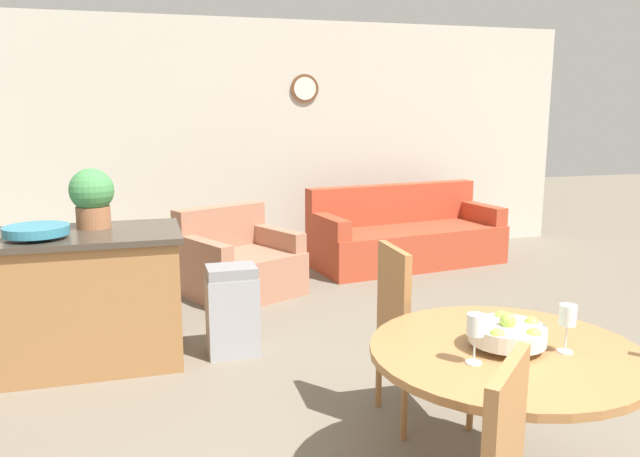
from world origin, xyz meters
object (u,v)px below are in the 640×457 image
at_px(fruit_bowl, 507,333).
at_px(potted_plant, 92,196).
at_px(dining_table, 504,385).
at_px(dining_chair_far_side, 411,328).
at_px(armchair, 238,265).
at_px(wine_glass_left, 475,327).
at_px(wine_glass_right, 568,317).
at_px(trash_bin, 232,310).
at_px(kitchen_island, 72,299).
at_px(teal_bowl, 36,231).
at_px(couch, 405,238).

relative_size(fruit_bowl, potted_plant, 0.78).
xyz_separation_m(dining_table, dining_chair_far_side, (-0.06, 0.81, -0.02)).
bearing_deg(armchair, dining_chair_far_side, -104.50).
distance_m(wine_glass_left, armchair, 3.65).
xyz_separation_m(fruit_bowl, armchair, (-0.61, 3.48, -0.52)).
bearing_deg(wine_glass_right, dining_table, 153.94).
relative_size(fruit_bowl, trash_bin, 0.50).
relative_size(fruit_bowl, wine_glass_left, 1.56).
xyz_separation_m(kitchen_island, teal_bowl, (-0.16, -0.13, 0.50)).
height_order(fruit_bowl, trash_bin, fruit_bowl).
distance_m(trash_bin, couch, 3.05).
bearing_deg(potted_plant, kitchen_island, -137.23).
xyz_separation_m(dining_table, armchair, (-0.61, 3.48, -0.29)).
xyz_separation_m(potted_plant, couch, (3.13, 1.81, -0.83)).
xyz_separation_m(kitchen_island, potted_plant, (0.16, 0.15, 0.67)).
relative_size(trash_bin, couch, 0.29).
bearing_deg(wine_glass_left, dining_chair_far_side, 80.79).
distance_m(potted_plant, trash_bin, 1.24).
bearing_deg(couch, dining_chair_far_side, -121.50).
height_order(dining_table, wine_glass_left, wine_glass_left).
relative_size(potted_plant, couch, 0.18).
distance_m(kitchen_island, teal_bowl, 0.54).
height_order(wine_glass_right, kitchen_island, wine_glass_right).
height_order(fruit_bowl, armchair, fruit_bowl).
height_order(teal_bowl, trash_bin, teal_bowl).
relative_size(dining_table, couch, 0.52).
relative_size(teal_bowl, armchair, 0.33).
relative_size(dining_chair_far_side, kitchen_island, 0.69).
bearing_deg(teal_bowl, wine_glass_left, -48.64).
distance_m(trash_bin, armchair, 1.47).
distance_m(wine_glass_left, wine_glass_right, 0.42).
bearing_deg(armchair, potted_plant, -160.56).
relative_size(wine_glass_right, potted_plant, 0.50).
bearing_deg(wine_glass_right, fruit_bowl, 154.01).
bearing_deg(potted_plant, dining_table, -52.62).
xyz_separation_m(dining_chair_far_side, teal_bowl, (-2.02, 1.22, 0.42)).
relative_size(dining_table, wine_glass_right, 5.62).
height_order(dining_chair_far_side, armchair, dining_chair_far_side).
bearing_deg(fruit_bowl, dining_table, 117.51).
bearing_deg(trash_bin, wine_glass_right, -63.29).
distance_m(potted_plant, couch, 3.71).
bearing_deg(teal_bowl, couch, 31.16).
xyz_separation_m(wine_glass_left, wine_glass_right, (0.42, -0.00, 0.00)).
bearing_deg(dining_table, wine_glass_right, -26.06).
bearing_deg(couch, armchair, -170.27).
bearing_deg(potted_plant, fruit_bowl, -52.62).
distance_m(wine_glass_right, couch, 4.42).
bearing_deg(wine_glass_right, dining_chair_far_side, 106.83).
bearing_deg(potted_plant, armchair, 45.37).
height_order(wine_glass_left, kitchen_island, wine_glass_left).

